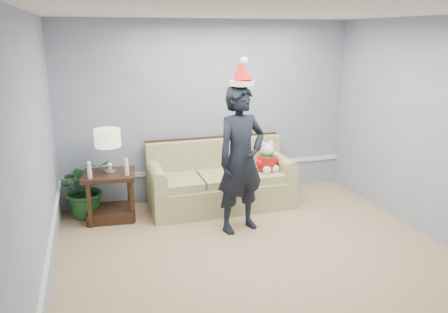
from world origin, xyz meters
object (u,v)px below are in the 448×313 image
houseplant (86,187)px  teddy_bear (267,160)px  sofa (220,183)px  side_table (111,201)px  table_lamp (108,140)px  man (241,160)px

houseplant → teddy_bear: 2.63m
sofa → houseplant: bearing=175.4°
sofa → houseplant: sofa is taller
sofa → teddy_bear: bearing=-12.7°
side_table → table_lamp: table_lamp is taller
sofa → side_table: (-1.59, -0.05, -0.09)m
table_lamp → teddy_bear: (2.26, -0.08, -0.46)m
teddy_bear → side_table: bearing=166.2°
side_table → man: bearing=-27.9°
sofa → man: size_ratio=1.10×
table_lamp → houseplant: 0.83m
teddy_bear → houseplant: bearing=161.9°
sofa → side_table: bearing=-178.0°
table_lamp → man: man is taller
side_table → teddy_bear: size_ratio=1.63×
table_lamp → houseplant: table_lamp is taller
sofa → teddy_bear: size_ratio=4.51×
sofa → table_lamp: table_lamp is taller
side_table → teddy_bear: bearing=-2.8°
sofa → side_table: size_ratio=2.77×
side_table → houseplant: 0.41m
sofa → table_lamp: bearing=-177.0°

